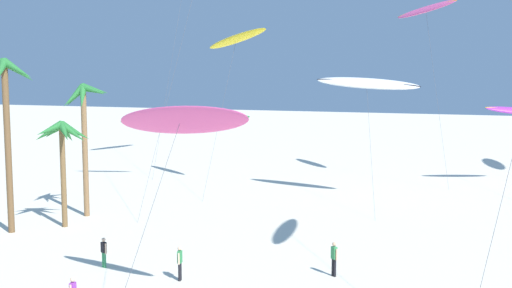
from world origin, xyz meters
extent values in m
cylinder|color=brown|center=(-18.43, 29.29, 5.36)|extent=(0.40, 0.40, 10.72)
cone|color=#287533|center=(-17.43, 29.28, 10.24)|extent=(2.24, 0.58, 1.46)
cone|color=#287533|center=(-18.07, 30.15, 10.13)|extent=(1.36, 2.21, 1.66)
cone|color=#287533|center=(-18.01, 28.44, 10.15)|extent=(1.47, 2.20, 1.62)
cylinder|color=brown|center=(-16.12, 31.64, 3.36)|extent=(0.35, 0.35, 6.72)
cone|color=#287533|center=(-15.26, 31.60, 6.23)|extent=(2.03, 0.64, 1.48)
cone|color=#287533|center=(-15.49, 32.21, 6.22)|extent=(1.86, 1.76, 1.49)
cone|color=#287533|center=(-16.28, 32.40, 6.11)|extent=(0.92, 1.98, 1.67)
cone|color=#287533|center=(-16.96, 31.91, 6.26)|extent=(2.10, 1.17, 1.43)
cone|color=#287533|center=(-16.94, 31.36, 6.22)|extent=(2.07, 1.18, 1.49)
cone|color=#287533|center=(-16.35, 30.70, 6.48)|extent=(1.03, 2.14, 1.04)
cone|color=#287533|center=(-15.46, 31.02, 6.31)|extent=(1.88, 1.80, 1.34)
cylinder|color=olive|center=(-16.57, 34.80, 4.52)|extent=(0.39, 0.39, 9.05)
cone|color=#287533|center=(-15.65, 34.71, 8.82)|extent=(2.03, 0.74, 1.00)
cone|color=#287533|center=(-16.10, 35.60, 8.82)|extent=(1.49, 2.00, 1.00)
cone|color=#287533|center=(-17.02, 35.59, 8.75)|extent=(1.47, 2.01, 1.13)
cone|color=#287533|center=(-17.26, 34.81, 8.39)|extent=(1.77, 0.59, 1.73)
cone|color=#287533|center=(-16.93, 34.18, 8.41)|extent=(1.40, 1.83, 1.69)
cone|color=#287533|center=(-16.24, 34.19, 8.39)|extent=(1.34, 1.82, 1.73)
ellipsoid|color=yellow|center=(-10.42, 48.24, 12.83)|extent=(7.51, 5.71, 2.07)
ellipsoid|color=blue|center=(-10.42, 48.24, 12.86)|extent=(7.26, 5.31, 1.72)
cylinder|color=#4C4C51|center=(-10.67, 45.15, 6.37)|extent=(0.52, 6.20, 12.74)
ellipsoid|color=#EA5193|center=(4.45, 56.41, 15.55)|extent=(6.58, 7.00, 1.87)
ellipsoid|color=orange|center=(4.45, 56.41, 15.58)|extent=(5.94, 6.37, 1.23)
cylinder|color=#4C4C51|center=(5.76, 54.90, 7.73)|extent=(2.64, 3.04, 15.47)
ellipsoid|color=#EA5193|center=(-2.35, 20.76, 8.18)|extent=(7.03, 3.01, 1.89)
ellipsoid|color=green|center=(-2.35, 20.76, 8.21)|extent=(6.90, 2.28, 1.02)
cylinder|color=#4C4C51|center=(-1.74, 16.05, 4.05)|extent=(1.24, 9.44, 8.12)
cylinder|color=#4C4C51|center=(-10.81, 37.53, 10.49)|extent=(2.80, 6.67, 20.98)
cylinder|color=#4C4C51|center=(-19.81, 54.35, 10.02)|extent=(0.92, 9.62, 20.04)
ellipsoid|color=white|center=(0.95, 46.80, 9.19)|extent=(8.58, 3.21, 1.49)
ellipsoid|color=black|center=(0.95, 46.80, 9.23)|extent=(8.53, 2.39, 0.92)
cylinder|color=#4C4C51|center=(1.90, 43.45, 4.55)|extent=(1.91, 6.72, 9.11)
cylinder|color=black|center=(-4.22, 24.28, 0.45)|extent=(0.14, 0.14, 0.89)
cylinder|color=black|center=(-4.26, 24.44, 0.45)|extent=(0.14, 0.14, 0.89)
cube|color=#338C4C|center=(-4.24, 24.36, 1.19)|extent=(0.26, 0.34, 0.59)
cylinder|color=beige|center=(-4.19, 24.15, 1.15)|extent=(0.09, 0.09, 0.56)
cylinder|color=beige|center=(-4.28, 24.56, 1.15)|extent=(0.09, 0.09, 0.56)
sphere|color=beige|center=(-4.24, 24.36, 1.61)|extent=(0.21, 0.21, 0.21)
cylinder|color=#338E56|center=(-8.82, 24.90, 0.40)|extent=(0.14, 0.14, 0.81)
cylinder|color=#338E56|center=(-8.96, 24.98, 0.40)|extent=(0.14, 0.14, 0.81)
cube|color=black|center=(-8.89, 24.94, 1.08)|extent=(0.36, 0.32, 0.54)
cylinder|color=beige|center=(-8.70, 24.84, 1.04)|extent=(0.09, 0.09, 0.56)
cylinder|color=beige|center=(-9.07, 25.04, 1.04)|extent=(0.09, 0.09, 0.56)
sphere|color=beige|center=(-8.89, 24.94, 1.48)|extent=(0.21, 0.21, 0.21)
cylinder|color=black|center=(2.66, 27.53, 0.45)|extent=(0.14, 0.14, 0.89)
cylinder|color=black|center=(2.79, 27.42, 0.45)|extent=(0.14, 0.14, 0.89)
cube|color=#338C4C|center=(2.73, 27.48, 1.20)|extent=(0.36, 0.35, 0.62)
cylinder|color=tan|center=(2.57, 27.62, 1.16)|extent=(0.09, 0.09, 0.56)
cylinder|color=tan|center=(2.88, 27.33, 1.16)|extent=(0.09, 0.09, 0.56)
sphere|color=tan|center=(2.73, 27.48, 1.64)|extent=(0.21, 0.21, 0.21)
cylinder|color=beige|center=(-6.48, 18.98, 1.13)|extent=(0.09, 0.09, 0.56)
sphere|color=beige|center=(-6.44, 18.78, 1.57)|extent=(0.21, 0.21, 0.21)
camera|label=1|loc=(9.27, -3.06, 10.26)|focal=44.99mm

